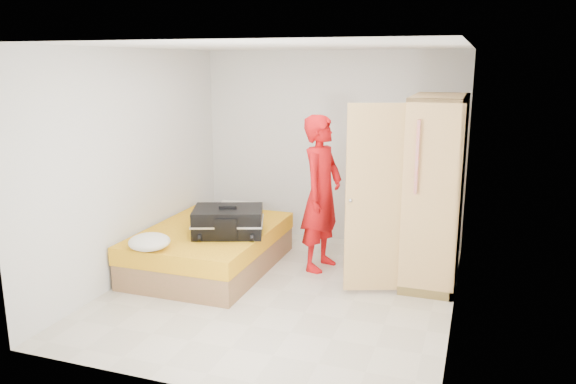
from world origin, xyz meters
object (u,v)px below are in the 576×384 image
(person, at_px, (322,193))
(round_cushion, at_px, (149,242))
(bed, at_px, (211,248))
(wardrobe, at_px, (430,195))
(suitcase, at_px, (228,221))

(person, bearing_deg, round_cushion, 142.42)
(person, bearing_deg, bed, 120.60)
(round_cushion, bearing_deg, wardrobe, 26.35)
(wardrobe, xyz_separation_m, suitcase, (-2.20, -0.61, -0.34))
(bed, distance_m, round_cushion, 0.99)
(person, bearing_deg, wardrobe, -79.13)
(bed, relative_size, suitcase, 2.13)
(suitcase, xyz_separation_m, round_cushion, (-0.57, -0.76, -0.07))
(bed, relative_size, wardrobe, 0.96)
(bed, relative_size, round_cushion, 4.57)
(wardrobe, distance_m, round_cushion, 3.11)
(wardrobe, relative_size, person, 1.13)
(suitcase, height_order, round_cushion, suitcase)
(suitcase, bearing_deg, round_cushion, -146.58)
(wardrobe, bearing_deg, round_cushion, -153.65)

